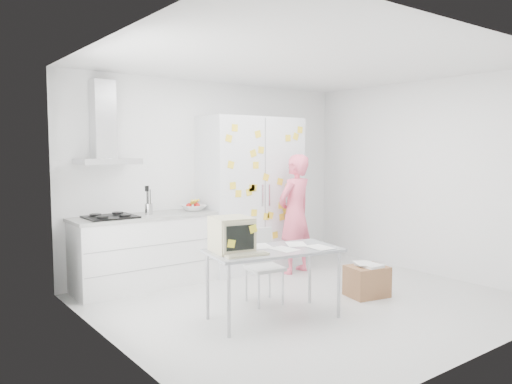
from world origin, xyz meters
TOP-DOWN VIEW (x-y plane):
  - floor at (0.00, 0.00)m, footprint 4.50×4.00m
  - walls at (0.00, 0.72)m, footprint 4.52×4.01m
  - ceiling at (0.00, 0.00)m, footprint 4.50×4.00m
  - counter_run at (-1.20, 1.70)m, footprint 1.84×0.63m
  - range_hood at (-1.65, 1.84)m, footprint 0.70×0.48m
  - tall_cabinet at (0.45, 1.67)m, footprint 1.50×0.68m
  - person at (0.79, 1.10)m, footprint 0.67×0.50m
  - desk at (-0.93, -0.13)m, footprint 1.45×0.92m
  - chair at (-0.41, 0.31)m, footprint 0.44×0.44m
  - cardboard_box at (0.71, -0.28)m, footprint 0.52×0.45m

SIDE VIEW (x-z plane):
  - floor at x=0.00m, z-range -0.02..0.00m
  - cardboard_box at x=0.71m, z-range -0.01..0.39m
  - counter_run at x=-1.20m, z-range -0.17..1.11m
  - chair at x=-0.41m, z-range 0.06..0.89m
  - desk at x=-0.93m, z-range 0.28..1.35m
  - person at x=0.79m, z-range 0.00..1.67m
  - tall_cabinet at x=0.45m, z-range 0.00..2.20m
  - walls at x=0.00m, z-range 0.00..2.70m
  - range_hood at x=-1.65m, z-range 1.45..2.46m
  - ceiling at x=0.00m, z-range 2.69..2.71m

